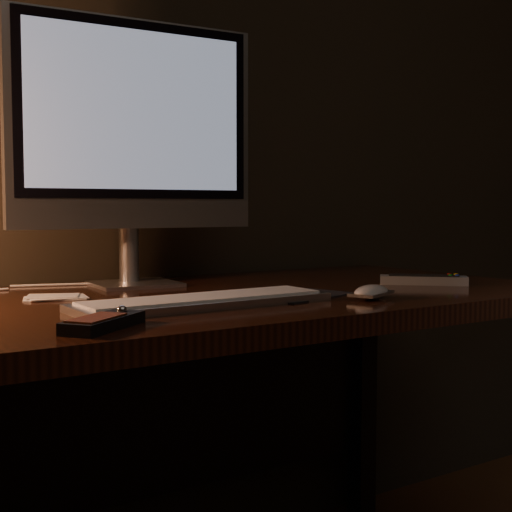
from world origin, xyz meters
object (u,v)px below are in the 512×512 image
desk (177,352)px  tv_remote (423,280)px  monitor (134,130)px  mouse (371,294)px  keyboard (204,301)px  media_remote (103,322)px

desk → tv_remote: tv_remote is taller
desk → monitor: bearing=99.4°
monitor → mouse: monitor is taller
monitor → keyboard: monitor is taller
desk → keyboard: 0.26m
monitor → mouse: size_ratio=5.77×
tv_remote → mouse: bearing=-112.1°
mouse → tv_remote: bearing=1.8°
monitor → desk: bearing=-76.8°
desk → mouse: 0.43m
mouse → media_remote: (-0.56, -0.04, 0.00)m
monitor → keyboard: 0.50m
desk → media_remote: 0.48m
desk → mouse: bearing=-49.6°
desk → mouse: mouse is taller
media_remote → mouse: bearing=-32.9°
desk → keyboard: size_ratio=3.30×
monitor → keyboard: (-0.03, -0.37, -0.34)m
keyboard → media_remote: media_remote is taller
tv_remote → media_remote: bearing=-125.8°
keyboard → tv_remote: bearing=2.3°
monitor → media_remote: 0.66m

